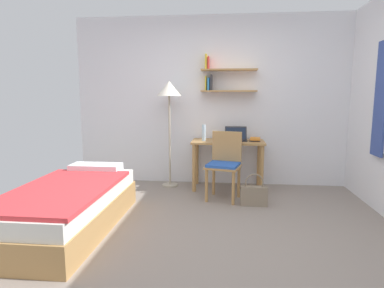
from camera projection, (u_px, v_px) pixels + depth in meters
name	position (u px, v px, depth m)	size (l,w,h in m)	color
ground_plane	(207.00, 235.00, 3.29)	(5.28, 5.28, 0.00)	gray
wall_back	(216.00, 101.00, 5.08)	(4.40, 0.27, 2.60)	white
bed	(69.00, 207.00, 3.41)	(0.90, 1.90, 0.54)	#B2844C
desk	(228.00, 150.00, 4.85)	(1.06, 0.53, 0.73)	#B2844C
desk_chair	(224.00, 162.00, 4.39)	(0.51, 0.50, 0.91)	#B2844C
standing_lamp	(169.00, 95.00, 4.87)	(0.36, 0.36, 1.61)	#B2A893
laptop	(236.00, 137.00, 4.85)	(0.33, 0.23, 0.20)	black
water_bottle	(204.00, 133.00, 4.79)	(0.06, 0.06, 0.24)	silver
book_stack	(255.00, 139.00, 4.79)	(0.17, 0.21, 0.05)	#333338
handbag	(254.00, 195.00, 4.14)	(0.34, 0.11, 0.42)	gray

